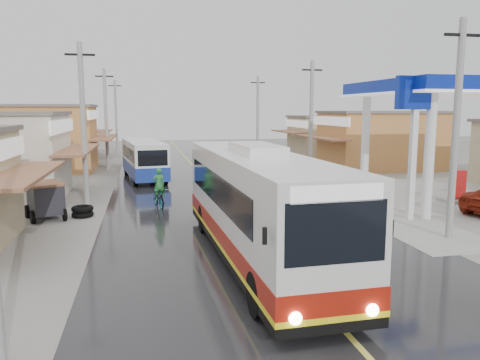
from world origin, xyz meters
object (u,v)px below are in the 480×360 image
at_px(coach_bus, 255,205).
at_px(second_bus, 144,159).
at_px(cyclist, 159,194).
at_px(tricycle_near, 45,198).
at_px(tyre_stack, 83,211).

distance_m(coach_bus, second_bus, 18.83).
distance_m(cyclist, tricycle_near, 5.22).
xyz_separation_m(second_bus, tricycle_near, (-4.33, -11.15, -0.50)).
height_order(coach_bus, tyre_stack, coach_bus).
distance_m(tricycle_near, tyre_stack, 1.68).
bearing_deg(tyre_stack, second_bus, 75.80).
bearing_deg(coach_bus, tyre_stack, 128.07).
relative_size(second_bus, cyclist, 4.15).
distance_m(second_bus, cyclist, 9.71).
distance_m(second_bus, tricycle_near, 11.97).
bearing_deg(coach_bus, tricycle_near, 134.64).
xyz_separation_m(coach_bus, cyclist, (-2.75, 8.85, -1.14)).
bearing_deg(second_bus, tricycle_near, -118.80).
bearing_deg(second_bus, cyclist, -93.66).
xyz_separation_m(tricycle_near, tyre_stack, (1.53, 0.07, -0.68)).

